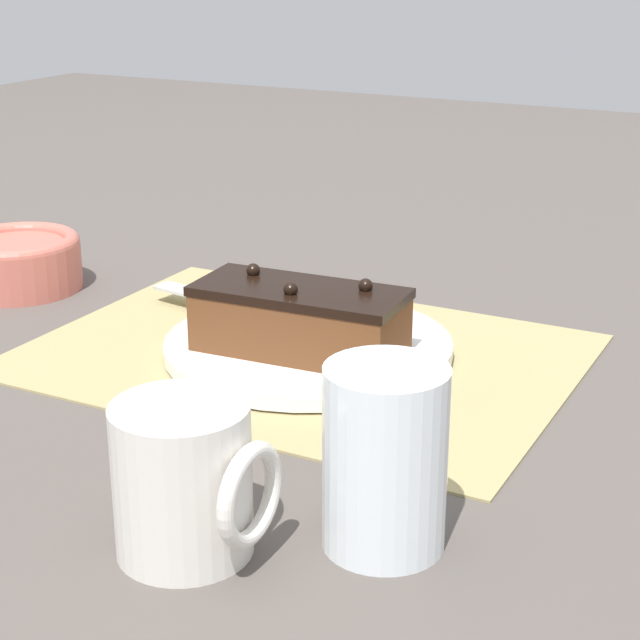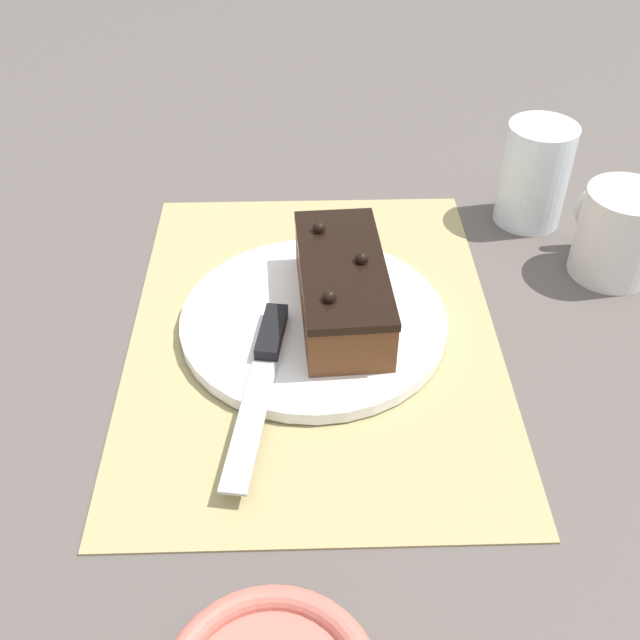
{
  "view_description": "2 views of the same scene",
  "coord_description": "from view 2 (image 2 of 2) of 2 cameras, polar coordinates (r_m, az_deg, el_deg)",
  "views": [
    {
      "loc": [
        0.41,
        -0.76,
        0.34
      ],
      "look_at": [
        0.02,
        0.0,
        0.04
      ],
      "focal_mm": 60.0,
      "sensor_mm": 36.0,
      "label": 1
    },
    {
      "loc": [
        -0.52,
        0.01,
        0.47
      ],
      "look_at": [
        -0.03,
        -0.01,
        0.04
      ],
      "focal_mm": 42.0,
      "sensor_mm": 36.0,
      "label": 2
    }
  ],
  "objects": [
    {
      "name": "ground_plane",
      "position": [
        0.7,
        -0.48,
        -0.99
      ],
      "size": [
        3.0,
        3.0,
        0.0
      ],
      "primitive_type": "plane",
      "color": "#544C47"
    },
    {
      "name": "placemat_woven",
      "position": [
        0.7,
        -0.48,
        -0.87
      ],
      "size": [
        0.46,
        0.34,
        0.0
      ],
      "primitive_type": "cube",
      "color": "tan",
      "rests_on": "ground_plane"
    },
    {
      "name": "cake_plate",
      "position": [
        0.7,
        -0.81,
        -0.02
      ],
      "size": [
        0.25,
        0.25,
        0.01
      ],
      "color": "white",
      "rests_on": "placemat_woven"
    },
    {
      "name": "chocolate_cake",
      "position": [
        0.68,
        1.7,
        2.53
      ],
      "size": [
        0.18,
        0.09,
        0.07
      ],
      "rotation": [
        0.0,
        0.0,
        0.06
      ],
      "color": "brown",
      "rests_on": "cake_plate"
    },
    {
      "name": "serving_knife",
      "position": [
        0.65,
        -4.21,
        -3.1
      ],
      "size": [
        0.2,
        0.05,
        0.01
      ],
      "rotation": [
        0.0,
        0.0,
        1.42
      ],
      "color": "black",
      "rests_on": "cake_plate"
    },
    {
      "name": "drinking_glass",
      "position": [
        0.86,
        16.04,
        10.61
      ],
      "size": [
        0.07,
        0.07,
        0.11
      ],
      "color": "white",
      "rests_on": "ground_plane"
    },
    {
      "name": "coffee_mug",
      "position": [
        0.81,
        21.73,
        6.23
      ],
      "size": [
        0.09,
        0.08,
        0.09
      ],
      "color": "silver",
      "rests_on": "ground_plane"
    }
  ]
}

